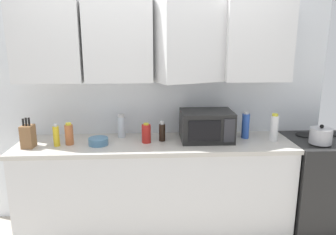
# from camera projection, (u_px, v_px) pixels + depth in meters

# --- Properties ---
(wall_back_with_cabinets) EXTENTS (3.42, 0.53, 2.60)m
(wall_back_with_cabinets) POSITION_uv_depth(u_px,v_px,m) (154.00, 66.00, 3.02)
(wall_back_with_cabinets) COLOR white
(wall_back_with_cabinets) RESTS_ON ground_plane
(counter_run) EXTENTS (2.55, 0.63, 0.90)m
(counter_run) POSITION_uv_depth(u_px,v_px,m) (156.00, 186.00, 3.06)
(counter_run) COLOR silver
(counter_run) RESTS_ON ground_plane
(stove_range) EXTENTS (0.76, 0.64, 0.91)m
(stove_range) POSITION_uv_depth(u_px,v_px,m) (324.00, 183.00, 3.13)
(stove_range) COLOR black
(stove_range) RESTS_ON ground_plane
(kettle) EXTENTS (0.19, 0.19, 0.18)m
(kettle) POSITION_uv_depth(u_px,v_px,m) (321.00, 136.00, 2.86)
(kettle) COLOR #B2B2B7
(kettle) RESTS_ON stove_range
(microwave) EXTENTS (0.48, 0.37, 0.28)m
(microwave) POSITION_uv_depth(u_px,v_px,m) (206.00, 126.00, 2.98)
(microwave) COLOR black
(microwave) RESTS_ON counter_run
(knife_block) EXTENTS (0.10, 0.12, 0.27)m
(knife_block) POSITION_uv_depth(u_px,v_px,m) (28.00, 136.00, 2.78)
(knife_block) COLOR brown
(knife_block) RESTS_ON counter_run
(bottle_red_sauce) EXTENTS (0.08, 0.08, 0.18)m
(bottle_red_sauce) POSITION_uv_depth(u_px,v_px,m) (146.00, 133.00, 2.92)
(bottle_red_sauce) COLOR red
(bottle_red_sauce) RESTS_ON counter_run
(bottle_yellow_mustard) EXTENTS (0.05, 0.05, 0.20)m
(bottle_yellow_mustard) POSITION_uv_depth(u_px,v_px,m) (56.00, 136.00, 2.82)
(bottle_yellow_mustard) COLOR gold
(bottle_yellow_mustard) RESTS_ON counter_run
(bottle_clear_tall) EXTENTS (0.07, 0.07, 0.23)m
(bottle_clear_tall) POSITION_uv_depth(u_px,v_px,m) (121.00, 126.00, 3.08)
(bottle_clear_tall) COLOR silver
(bottle_clear_tall) RESTS_ON counter_run
(bottle_blue_cleaner) EXTENTS (0.07, 0.07, 0.26)m
(bottle_blue_cleaner) POSITION_uv_depth(u_px,v_px,m) (246.00, 126.00, 3.05)
(bottle_blue_cleaner) COLOR #2D56B7
(bottle_blue_cleaner) RESTS_ON counter_run
(bottle_soy_dark) EXTENTS (0.06, 0.06, 0.19)m
(bottle_soy_dark) POSITION_uv_depth(u_px,v_px,m) (162.00, 132.00, 2.97)
(bottle_soy_dark) COLOR black
(bottle_soy_dark) RESTS_ON counter_run
(bottle_spice_jar) EXTENTS (0.07, 0.07, 0.20)m
(bottle_spice_jar) POSITION_uv_depth(u_px,v_px,m) (69.00, 134.00, 2.86)
(bottle_spice_jar) COLOR #BC6638
(bottle_spice_jar) RESTS_ON counter_run
(bottle_white_jar) EXTENTS (0.07, 0.07, 0.26)m
(bottle_white_jar) POSITION_uv_depth(u_px,v_px,m) (274.00, 128.00, 2.96)
(bottle_white_jar) COLOR white
(bottle_white_jar) RESTS_ON counter_run
(bowl_ceramic_small) EXTENTS (0.18, 0.18, 0.06)m
(bowl_ceramic_small) POSITION_uv_depth(u_px,v_px,m) (98.00, 141.00, 2.87)
(bowl_ceramic_small) COLOR teal
(bowl_ceramic_small) RESTS_ON counter_run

